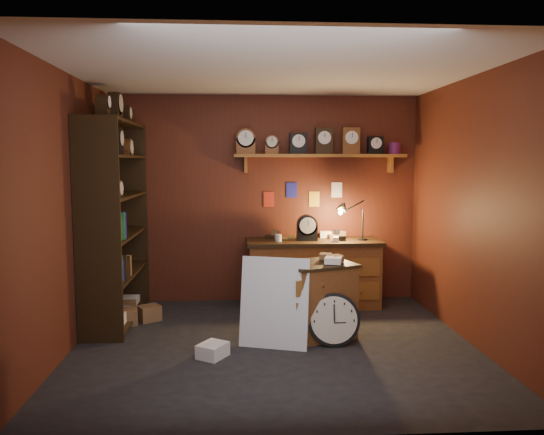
{
  "coord_description": "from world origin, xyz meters",
  "views": [
    {
      "loc": [
        -0.37,
        -5.15,
        1.84
      ],
      "look_at": [
        -0.0,
        0.35,
        1.26
      ],
      "focal_mm": 35.0,
      "sensor_mm": 36.0,
      "label": 1
    }
  ],
  "objects_px": {
    "low_cabinet": "(318,296)",
    "big_round_clock": "(334,320)",
    "shelving_unit": "(112,213)",
    "workbench": "(313,269)"
  },
  "relations": [
    {
      "from": "low_cabinet",
      "to": "big_round_clock",
      "type": "relative_size",
      "value": 1.64
    },
    {
      "from": "shelving_unit",
      "to": "big_round_clock",
      "type": "xyz_separation_m",
      "value": [
        2.39,
        -1.0,
        -0.99
      ]
    },
    {
      "from": "big_round_clock",
      "to": "low_cabinet",
      "type": "bearing_deg",
      "value": 109.94
    },
    {
      "from": "shelving_unit",
      "to": "big_round_clock",
      "type": "relative_size",
      "value": 4.81
    },
    {
      "from": "workbench",
      "to": "big_round_clock",
      "type": "distance_m",
      "value": 1.51
    },
    {
      "from": "workbench",
      "to": "big_round_clock",
      "type": "relative_size",
      "value": 3.18
    },
    {
      "from": "workbench",
      "to": "big_round_clock",
      "type": "xyz_separation_m",
      "value": [
        -0.01,
        -1.5,
        -0.21
      ]
    },
    {
      "from": "low_cabinet",
      "to": "big_round_clock",
      "type": "distance_m",
      "value": 0.36
    },
    {
      "from": "shelving_unit",
      "to": "low_cabinet",
      "type": "height_order",
      "value": "shelving_unit"
    },
    {
      "from": "low_cabinet",
      "to": "big_round_clock",
      "type": "bearing_deg",
      "value": -90.0
    }
  ]
}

